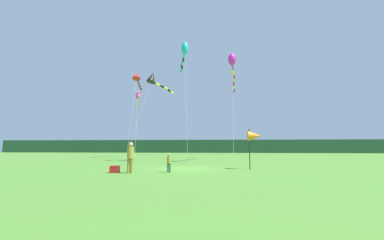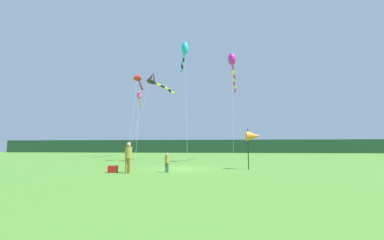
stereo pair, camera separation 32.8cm
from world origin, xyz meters
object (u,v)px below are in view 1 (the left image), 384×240
Objects in this scene: person_child at (169,162)px; kite_cyan at (185,50)px; person_adult at (131,156)px; kite_magenta at (232,65)px; kite_black at (153,78)px; kite_rainbow at (138,97)px; kite_red at (137,77)px; cooler_box at (115,169)px; banner_flag_pole at (254,136)px.

kite_cyan is (-0.33, 9.33, 10.46)m from person_child.
kite_magenta reaches higher than person_adult.
kite_rainbow is at bearing 115.75° from kite_black.
kite_red reaches higher than kite_rainbow.
person_adult is 0.18× the size of kite_rainbow.
cooler_box is at bearing -74.81° from kite_rainbow.
person_child is 0.12× the size of kite_black.
kite_red is (-13.17, 15.09, 8.77)m from banner_flag_pole.
person_adult is 14.73m from kite_magenta.
kite_rainbow reaches higher than kite_black.
banner_flag_pole is at bearing -41.80° from kite_black.
kite_magenta is at bearing -33.09° from kite_red.
kite_rainbow reaches higher than cooler_box.
kite_red reaches higher than banner_flag_pole.
banner_flag_pole is 13.73m from kite_black.
person_child is 0.09× the size of kite_red.
kite_cyan reaches higher than kite_magenta.
banner_flag_pole is at bearing -83.16° from kite_magenta.
cooler_box is 23.94m from kite_rainbow.
kite_magenta is at bearing 57.33° from person_adult.
person_child is at bearing -65.66° from kite_red.
person_child is at bearing 16.92° from person_adult.
kite_black reaches higher than person_child.
kite_rainbow is (-13.30, 11.63, -0.59)m from kite_magenta.
kite_red is at bearing 146.91° from kite_magenta.
kite_rainbow is 0.84× the size of kite_red.
cooler_box is 0.04× the size of kite_magenta.
kite_magenta is 4.99m from kite_cyan.
banner_flag_pole is at bearing 18.81° from cooler_box.
cooler_box is 0.05× the size of kite_black.
person_child is at bearing -114.93° from kite_magenta.
kite_black is at bearing 161.45° from kite_cyan.
kite_red is at bearing 132.87° from kite_cyan.
cooler_box is 0.05× the size of kite_rainbow.
cooler_box is 8.99m from banner_flag_pole.
kite_cyan is 1.02× the size of kite_red.
kite_red is at bearing 105.17° from cooler_box.
kite_black is at bearing 172.94° from kite_magenta.
kite_red is at bearing 131.11° from banner_flag_pole.
person_adult is at bearing -12.28° from cooler_box.
cooler_box is at bearing -161.19° from banner_flag_pole.
kite_cyan reaches higher than kite_black.
kite_cyan is 11.15m from kite_red.
kite_magenta reaches higher than banner_flag_pole.
person_adult is 1.57× the size of person_child.
person_adult is 0.17× the size of kite_magenta.
banner_flag_pole is 0.26× the size of kite_magenta.
person_adult is at bearing -163.08° from person_child.
banner_flag_pole is 10.21m from kite_magenta.
cooler_box is 15.49m from kite_magenta.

